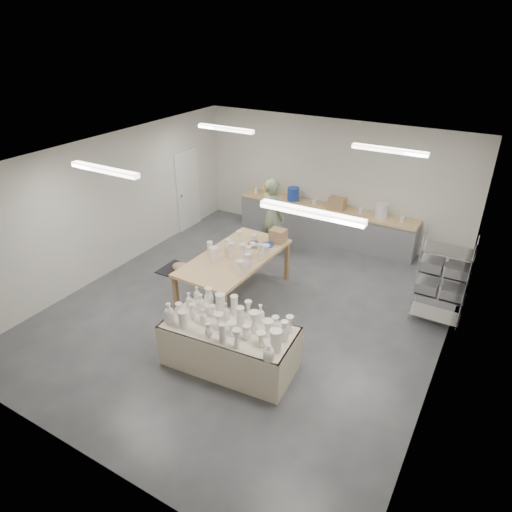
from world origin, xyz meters
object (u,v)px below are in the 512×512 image
Objects in this scene: drying_table at (230,343)px; work_table at (240,256)px; red_stool at (277,235)px; potter at (272,216)px.

drying_table is 2.18m from work_table.
drying_table is at bearing -71.98° from red_stool.
red_stool is (-0.41, 2.36, -0.60)m from work_table.
drying_table is 1.20× the size of potter.
potter is at bearing 102.35° from work_table.
work_table is (-0.97, 1.88, 0.50)m from drying_table.
drying_table is 4.47m from red_stool.
work_table is 2.13m from potter.
drying_table is 4.75× the size of red_stool.
work_table is 2.47m from red_stool.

